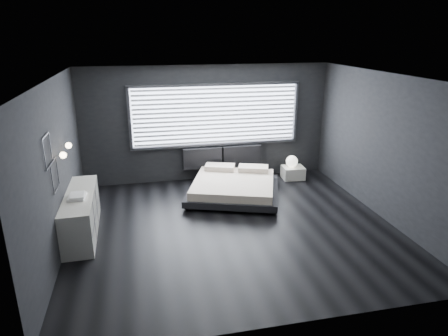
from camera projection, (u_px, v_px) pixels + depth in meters
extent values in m
plane|color=black|center=(233.00, 227.00, 7.59)|extent=(6.00, 6.00, 0.00)
plane|color=white|center=(235.00, 77.00, 6.69)|extent=(6.00, 6.00, 0.00)
cube|color=black|center=(207.00, 124.00, 9.68)|extent=(6.00, 0.04, 2.80)
cube|color=black|center=(290.00, 226.00, 4.60)|extent=(6.00, 0.04, 2.80)
cube|color=black|center=(56.00, 168.00, 6.54)|extent=(0.04, 5.50, 2.80)
cube|color=black|center=(384.00, 147.00, 7.74)|extent=(0.04, 5.50, 2.80)
cube|color=white|center=(216.00, 115.00, 9.64)|extent=(4.00, 0.02, 1.38)
cube|color=#47474C|center=(129.00, 119.00, 9.20)|extent=(0.06, 0.08, 1.48)
cube|color=#47474C|center=(295.00, 112.00, 10.02)|extent=(0.06, 0.08, 1.48)
cube|color=#47474C|center=(216.00, 85.00, 9.37)|extent=(4.14, 0.08, 0.06)
cube|color=#47474C|center=(216.00, 145.00, 9.85)|extent=(4.14, 0.08, 0.06)
cube|color=silver|center=(216.00, 116.00, 9.58)|extent=(3.94, 0.03, 1.32)
cube|color=black|center=(202.00, 158.00, 9.82)|extent=(0.96, 0.16, 0.52)
cube|color=black|center=(242.00, 156.00, 10.02)|extent=(0.96, 0.16, 0.52)
cylinder|color=silver|center=(59.00, 155.00, 6.53)|extent=(0.10, 0.02, 0.02)
sphere|color=#FFE5B7|center=(63.00, 155.00, 6.55)|extent=(0.11, 0.11, 0.11)
cylinder|color=silver|center=(64.00, 146.00, 7.09)|extent=(0.10, 0.02, 0.02)
sphere|color=#FFE5B7|center=(69.00, 146.00, 7.10)|extent=(0.11, 0.11, 0.11)
cube|color=#47474C|center=(45.00, 136.00, 5.82)|extent=(0.01, 0.46, 0.02)
cube|color=#47474C|center=(50.00, 166.00, 5.97)|extent=(0.01, 0.46, 0.02)
cube|color=#47474C|center=(50.00, 147.00, 6.10)|extent=(0.01, 0.02, 0.46)
cube|color=#47474C|center=(44.00, 156.00, 5.68)|extent=(0.01, 0.02, 0.46)
cube|color=#47474C|center=(53.00, 161.00, 6.20)|extent=(0.01, 0.46, 0.02)
cube|color=#47474C|center=(57.00, 189.00, 6.35)|extent=(0.01, 0.46, 0.02)
cube|color=#47474C|center=(57.00, 171.00, 6.49)|extent=(0.01, 0.02, 0.46)
cube|color=#47474C|center=(52.00, 180.00, 6.06)|extent=(0.01, 0.02, 0.46)
cube|color=black|center=(190.00, 207.00, 8.37)|extent=(0.14, 0.14, 0.07)
cube|color=black|center=(271.00, 211.00, 8.17)|extent=(0.14, 0.14, 0.07)
cube|color=black|center=(202.00, 182.00, 9.79)|extent=(0.14, 0.14, 0.07)
cube|color=black|center=(271.00, 185.00, 9.59)|extent=(0.14, 0.14, 0.07)
cube|color=black|center=(233.00, 191.00, 8.94)|extent=(2.46, 2.41, 0.14)
cube|color=beige|center=(234.00, 184.00, 8.89)|extent=(2.22, 2.22, 0.18)
cube|color=beige|center=(220.00, 167.00, 9.54)|extent=(0.78, 0.58, 0.12)
cube|color=beige|center=(253.00, 168.00, 9.45)|extent=(0.78, 0.58, 0.12)
cube|color=silver|center=(293.00, 173.00, 10.05)|extent=(0.56, 0.47, 0.31)
sphere|color=white|center=(292.00, 161.00, 9.95)|extent=(0.29, 0.29, 0.29)
cube|color=silver|center=(80.00, 214.00, 7.23)|extent=(0.59, 1.96, 0.78)
cube|color=#47474C|center=(96.00, 212.00, 7.29)|extent=(0.05, 1.93, 0.76)
cube|color=white|center=(77.00, 197.00, 6.93)|extent=(0.30, 0.38, 0.04)
cube|color=white|center=(77.00, 195.00, 6.90)|extent=(0.25, 0.33, 0.03)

